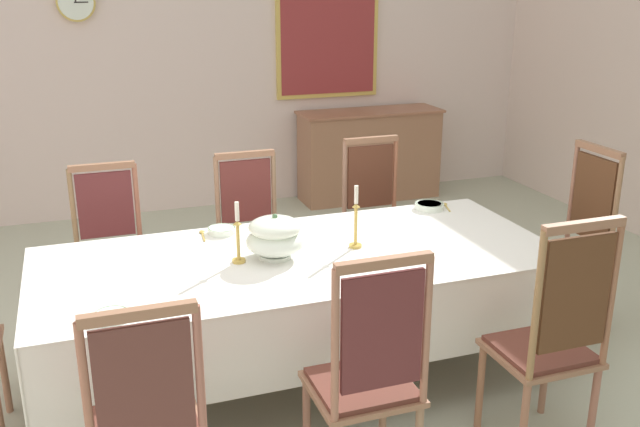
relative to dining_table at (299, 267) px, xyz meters
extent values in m
cube|color=#B3B8A1|center=(0.00, -0.07, -0.70)|extent=(7.07, 6.87, 0.04)
cube|color=beige|center=(0.00, 3.41, 0.90)|extent=(7.07, 0.08, 3.14)
cylinder|color=#A1634E|center=(-1.27, -0.48, -0.32)|extent=(0.07, 0.07, 0.71)
cylinder|color=#9A6551|center=(1.27, -0.48, -0.32)|extent=(0.07, 0.07, 0.71)
cylinder|color=#93614D|center=(-1.27, 0.48, -0.32)|extent=(0.07, 0.07, 0.71)
cylinder|color=#8E644A|center=(1.27, 0.48, -0.32)|extent=(0.07, 0.07, 0.71)
cube|color=#956D4A|center=(0.00, 0.00, 0.00)|extent=(2.62, 1.04, 0.08)
cube|color=#97684C|center=(0.00, 0.00, 0.05)|extent=(2.74, 1.16, 0.03)
cube|color=white|center=(0.00, 0.00, 0.07)|extent=(2.76, 1.18, 0.00)
cube|color=white|center=(0.00, -0.58, -0.14)|extent=(2.76, 0.00, 0.42)
cube|color=white|center=(0.00, 0.58, -0.14)|extent=(2.76, 0.00, 0.42)
cube|color=white|center=(-1.37, 0.00, -0.14)|extent=(0.00, 1.18, 0.42)
cube|color=white|center=(1.37, 0.00, -0.14)|extent=(0.00, 1.18, 0.42)
cube|color=brown|center=(-0.92, -0.92, -0.18)|extent=(0.40, 0.38, 0.02)
cylinder|color=#995E49|center=(-1.12, -1.11, 0.10)|extent=(0.03, 0.03, 0.58)
cylinder|color=#9D604F|center=(-0.73, -1.11, 0.10)|extent=(0.03, 0.03, 0.58)
cube|color=brown|center=(-0.92, -1.11, 0.13)|extent=(0.34, 0.02, 0.44)
cube|color=#97684C|center=(-0.92, -1.11, 0.39)|extent=(0.40, 0.04, 0.04)
cylinder|color=#8E6146|center=(-0.73, 0.74, -0.45)|extent=(0.04, 0.04, 0.46)
cylinder|color=#936355|center=(-1.11, 0.74, -0.45)|extent=(0.04, 0.04, 0.46)
cylinder|color=#9F674F|center=(-0.73, 1.10, -0.45)|extent=(0.04, 0.04, 0.46)
cylinder|color=#946B50|center=(-1.11, 1.10, -0.45)|extent=(0.04, 0.04, 0.46)
cube|color=#97684C|center=(-0.92, 0.92, -0.20)|extent=(0.44, 0.42, 0.03)
cube|color=brown|center=(-0.92, 0.92, -0.18)|extent=(0.40, 0.38, 0.02)
cylinder|color=#A06049|center=(-0.73, 1.11, 0.09)|extent=(0.03, 0.03, 0.55)
cylinder|color=olive|center=(-1.12, 1.11, 0.09)|extent=(0.03, 0.03, 0.55)
cube|color=brown|center=(-0.92, 1.11, 0.12)|extent=(0.34, 0.02, 0.42)
cube|color=#97684C|center=(-0.92, 1.11, 0.36)|extent=(0.40, 0.04, 0.04)
cylinder|color=#905F4B|center=(-0.21, -0.74, -0.45)|extent=(0.04, 0.04, 0.46)
cylinder|color=#9C7256|center=(0.17, -0.74, -0.45)|extent=(0.04, 0.04, 0.46)
cube|color=#97684C|center=(-0.02, -0.92, -0.20)|extent=(0.44, 0.42, 0.03)
cube|color=brown|center=(-0.02, -0.92, -0.18)|extent=(0.40, 0.38, 0.02)
cylinder|color=#A06A52|center=(-0.21, -1.11, 0.13)|extent=(0.03, 0.03, 0.64)
cylinder|color=#A06A52|center=(0.18, -1.11, 0.13)|extent=(0.03, 0.03, 0.64)
cube|color=#5D292A|center=(-0.02, -1.11, 0.16)|extent=(0.34, 0.02, 0.49)
cube|color=#97684C|center=(-0.02, -1.11, 0.45)|extent=(0.40, 0.04, 0.04)
cylinder|color=#986756|center=(0.17, 0.74, -0.45)|extent=(0.04, 0.04, 0.46)
cylinder|color=#8F6550|center=(-0.21, 0.74, -0.45)|extent=(0.04, 0.04, 0.46)
cylinder|color=#976B4F|center=(0.17, 1.10, -0.45)|extent=(0.04, 0.04, 0.46)
cylinder|color=#936644|center=(-0.21, 1.10, -0.45)|extent=(0.04, 0.04, 0.46)
cube|color=#97684C|center=(-0.02, 0.92, -0.20)|extent=(0.44, 0.42, 0.03)
cube|color=brown|center=(-0.02, 0.92, -0.18)|extent=(0.40, 0.38, 0.02)
cylinder|color=#907052|center=(0.18, 1.11, 0.09)|extent=(0.03, 0.03, 0.56)
cylinder|color=#9C7256|center=(-0.21, 1.11, 0.09)|extent=(0.03, 0.03, 0.56)
cube|color=brown|center=(-0.02, 1.11, 0.12)|extent=(0.34, 0.02, 0.42)
cube|color=#97684C|center=(-0.02, 1.11, 0.37)|extent=(0.40, 0.04, 0.04)
cylinder|color=#9D6849|center=(0.70, -0.74, -0.45)|extent=(0.04, 0.04, 0.46)
cylinder|color=#93654D|center=(1.08, -0.74, -0.45)|extent=(0.04, 0.04, 0.46)
cylinder|color=#9E694F|center=(0.70, -1.10, -0.45)|extent=(0.04, 0.04, 0.46)
cylinder|color=#9F6551|center=(1.08, -1.10, -0.45)|extent=(0.04, 0.04, 0.46)
cube|color=#97684C|center=(0.89, -0.92, -0.20)|extent=(0.44, 0.42, 0.03)
cube|color=brown|center=(0.89, -0.92, -0.18)|extent=(0.40, 0.38, 0.02)
cylinder|color=#967045|center=(0.70, -1.11, 0.15)|extent=(0.03, 0.03, 0.69)
cylinder|color=#966144|center=(1.09, -1.11, 0.15)|extent=(0.03, 0.03, 0.69)
cube|color=brown|center=(0.89, -1.11, 0.19)|extent=(0.34, 0.02, 0.52)
cube|color=#97684C|center=(0.89, -1.11, 0.50)|extent=(0.40, 0.04, 0.04)
cylinder|color=#9D634F|center=(1.08, 0.74, -0.45)|extent=(0.04, 0.04, 0.46)
cylinder|color=#8E614D|center=(0.70, 0.74, -0.45)|extent=(0.04, 0.04, 0.46)
cylinder|color=#945F50|center=(1.08, 1.10, -0.45)|extent=(0.04, 0.04, 0.46)
cylinder|color=#98614A|center=(0.70, 1.10, -0.45)|extent=(0.04, 0.04, 0.46)
cube|color=#97684C|center=(0.89, 0.92, -0.20)|extent=(0.44, 0.42, 0.03)
cube|color=brown|center=(0.89, 0.92, -0.18)|extent=(0.40, 0.38, 0.02)
cylinder|color=#9F5F42|center=(1.09, 1.11, 0.11)|extent=(0.03, 0.03, 0.59)
cylinder|color=#976C56|center=(0.70, 1.11, 0.11)|extent=(0.03, 0.03, 0.59)
cube|color=brown|center=(0.89, 1.11, 0.14)|extent=(0.34, 0.02, 0.45)
cube|color=#97684C|center=(0.89, 1.11, 0.40)|extent=(0.40, 0.04, 0.04)
cylinder|color=#9F6E52|center=(-1.53, 0.19, -0.45)|extent=(0.04, 0.04, 0.46)
cylinder|color=#955E44|center=(1.53, -0.19, -0.45)|extent=(0.04, 0.04, 0.46)
cylinder|color=#8F6B54|center=(1.53, 0.19, -0.45)|extent=(0.04, 0.04, 0.46)
cylinder|color=#9E6C42|center=(1.89, -0.19, -0.45)|extent=(0.04, 0.04, 0.46)
cylinder|color=olive|center=(1.89, 0.19, -0.45)|extent=(0.04, 0.04, 0.46)
cube|color=#97684C|center=(1.71, 0.00, -0.20)|extent=(0.42, 0.44, 0.03)
cube|color=brown|center=(1.71, 0.00, -0.18)|extent=(0.38, 0.40, 0.02)
cylinder|color=#956C4A|center=(1.90, -0.20, 0.15)|extent=(0.03, 0.03, 0.69)
cylinder|color=#A06A52|center=(1.90, 0.19, 0.15)|extent=(0.03, 0.03, 0.69)
cube|color=brown|center=(1.90, 0.00, 0.19)|extent=(0.02, 0.34, 0.52)
cube|color=#97684C|center=(1.90, 0.00, 0.50)|extent=(0.04, 0.40, 0.04)
cylinder|color=white|center=(-0.13, 0.00, 0.08)|extent=(0.17, 0.17, 0.02)
ellipsoid|color=white|center=(-0.13, 0.00, 0.16)|extent=(0.31, 0.31, 0.14)
ellipsoid|color=white|center=(-0.13, 0.00, 0.24)|extent=(0.28, 0.28, 0.11)
sphere|color=#4E794C|center=(-0.13, 0.00, 0.30)|extent=(0.03, 0.03, 0.03)
cylinder|color=gold|center=(-0.33, 0.00, 0.08)|extent=(0.07, 0.07, 0.02)
cylinder|color=gold|center=(-0.33, 0.00, 0.19)|extent=(0.02, 0.02, 0.20)
cone|color=gold|center=(-0.33, 0.00, 0.29)|extent=(0.04, 0.04, 0.02)
cylinder|color=silver|center=(-0.33, 0.00, 0.35)|extent=(0.02, 0.02, 0.10)
cylinder|color=gold|center=(0.33, 0.00, 0.08)|extent=(0.07, 0.07, 0.02)
cylinder|color=gold|center=(0.33, 0.00, 0.20)|extent=(0.02, 0.02, 0.22)
cone|color=gold|center=(0.33, 0.00, 0.31)|extent=(0.04, 0.04, 0.02)
cylinder|color=silver|center=(0.33, 0.00, 0.37)|extent=(0.02, 0.02, 0.10)
cylinder|color=white|center=(1.03, 0.47, 0.09)|extent=(0.19, 0.19, 0.04)
cylinder|color=white|center=(1.03, 0.47, 0.10)|extent=(0.15, 0.15, 0.03)
torus|color=#4E794C|center=(1.03, 0.47, 0.11)|extent=(0.18, 0.18, 0.01)
cylinder|color=white|center=(-0.32, 0.46, 0.09)|extent=(0.16, 0.16, 0.04)
cylinder|color=white|center=(-0.32, 0.46, 0.09)|extent=(0.13, 0.13, 0.02)
torus|color=#4E794C|center=(-0.32, 0.46, 0.10)|extent=(0.16, 0.16, 0.01)
cylinder|color=white|center=(-0.99, -0.47, 0.09)|extent=(0.15, 0.15, 0.04)
cylinder|color=white|center=(-0.99, -0.47, 0.10)|extent=(0.12, 0.12, 0.03)
torus|color=#4E794C|center=(-0.99, -0.47, 0.11)|extent=(0.14, 0.14, 0.01)
cube|color=gold|center=(1.14, 0.44, 0.08)|extent=(0.05, 0.14, 0.00)
ellipsoid|color=gold|center=(1.17, 0.52, 0.08)|extent=(0.03, 0.05, 0.01)
cube|color=gold|center=(-0.43, 0.43, 0.08)|extent=(0.02, 0.14, 0.00)
ellipsoid|color=gold|center=(-0.42, 0.51, 0.08)|extent=(0.03, 0.05, 0.01)
cube|color=#97684C|center=(1.74, 3.09, -0.24)|extent=(1.40, 0.44, 0.88)
cube|color=#9B6248|center=(1.74, 3.09, 0.21)|extent=(1.44, 0.48, 0.02)
cube|color=olive|center=(2.09, 3.31, -0.24)|extent=(0.59, 0.01, 0.70)
cube|color=#936C4B|center=(1.39, 3.31, -0.24)|extent=(0.59, 0.01, 0.70)
cylinder|color=#D1B251|center=(-0.93, 3.34, 1.28)|extent=(0.33, 0.05, 0.33)
cylinder|color=white|center=(-0.93, 3.31, 1.28)|extent=(0.29, 0.01, 0.29)
cube|color=black|center=(-0.89, 3.30, 1.28)|extent=(0.12, 0.00, 0.01)
cube|color=#D1B251|center=(1.38, 3.35, 1.06)|extent=(1.05, 0.04, 1.43)
cube|color=maroon|center=(1.38, 3.32, 1.06)|extent=(0.97, 0.01, 1.35)
camera|label=1|loc=(-1.07, -3.36, 1.47)|focal=39.80mm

